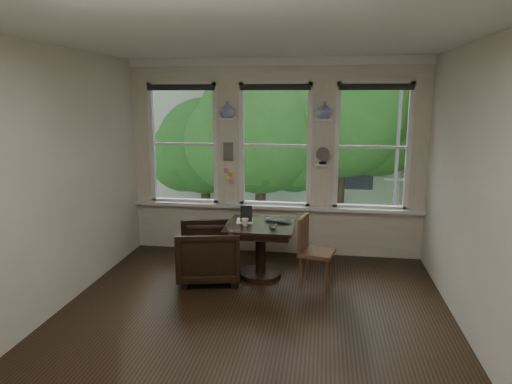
% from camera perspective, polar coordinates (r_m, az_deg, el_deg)
% --- Properties ---
extents(ground, '(4.50, 4.50, 0.00)m').
position_cam_1_polar(ground, '(5.35, -0.42, -15.22)').
color(ground, black).
rests_on(ground, ground).
extents(ceiling, '(4.50, 4.50, 0.00)m').
position_cam_1_polar(ceiling, '(4.80, -0.48, 18.59)').
color(ceiling, silver).
rests_on(ceiling, ground).
extents(wall_back, '(4.50, 0.00, 4.50)m').
position_cam_1_polar(wall_back, '(7.06, 2.42, 4.23)').
color(wall_back, silver).
rests_on(wall_back, ground).
extents(wall_front, '(4.50, 0.00, 4.50)m').
position_cam_1_polar(wall_front, '(2.74, -7.94, -8.37)').
color(wall_front, silver).
rests_on(wall_front, ground).
extents(wall_left, '(0.00, 4.50, 4.50)m').
position_cam_1_polar(wall_left, '(5.66, -23.58, 1.32)').
color(wall_left, silver).
rests_on(wall_left, ground).
extents(wall_right, '(0.00, 4.50, 4.50)m').
position_cam_1_polar(wall_right, '(5.03, 25.78, -0.09)').
color(wall_right, silver).
rests_on(wall_right, ground).
extents(window_left, '(1.10, 0.12, 1.90)m').
position_cam_1_polar(window_left, '(7.33, -8.96, 5.96)').
color(window_left, white).
rests_on(window_left, ground).
extents(window_center, '(1.10, 0.12, 1.90)m').
position_cam_1_polar(window_center, '(7.04, 2.44, 5.85)').
color(window_center, white).
rests_on(window_center, ground).
extents(window_right, '(1.10, 0.12, 1.90)m').
position_cam_1_polar(window_right, '(7.03, 14.32, 5.49)').
color(window_right, white).
rests_on(window_right, ground).
extents(shelf_left, '(0.26, 0.16, 0.03)m').
position_cam_1_polar(shelf_left, '(7.02, -3.59, 9.10)').
color(shelf_left, white).
rests_on(shelf_left, ground).
extents(shelf_right, '(0.26, 0.16, 0.03)m').
position_cam_1_polar(shelf_right, '(6.86, 8.48, 8.93)').
color(shelf_right, white).
rests_on(shelf_right, ground).
extents(intercom, '(0.14, 0.06, 0.28)m').
position_cam_1_polar(intercom, '(7.09, -3.49, 5.07)').
color(intercom, '#59544F').
rests_on(intercom, ground).
extents(sticky_notes, '(0.16, 0.01, 0.24)m').
position_cam_1_polar(sticky_notes, '(7.15, -3.44, 2.29)').
color(sticky_notes, pink).
rests_on(sticky_notes, ground).
extents(desk_fan, '(0.20, 0.20, 0.24)m').
position_cam_1_polar(desk_fan, '(6.90, 8.33, 4.19)').
color(desk_fan, '#59544F').
rests_on(desk_fan, ground).
extents(vase_left, '(0.24, 0.24, 0.25)m').
position_cam_1_polar(vase_left, '(7.02, -3.61, 10.23)').
color(vase_left, white).
rests_on(vase_left, shelf_left).
extents(vase_right, '(0.24, 0.24, 0.25)m').
position_cam_1_polar(vase_right, '(6.86, 8.51, 10.09)').
color(vase_right, white).
rests_on(vase_right, shelf_right).
extents(table, '(0.90, 0.90, 0.75)m').
position_cam_1_polar(table, '(6.29, 0.58, -7.28)').
color(table, black).
rests_on(table, ground).
extents(armchair_left, '(0.99, 0.97, 0.76)m').
position_cam_1_polar(armchair_left, '(6.22, -5.98, -7.52)').
color(armchair_left, black).
rests_on(armchair_left, ground).
extents(cushion_red, '(0.45, 0.45, 0.06)m').
position_cam_1_polar(cushion_red, '(6.20, -5.99, -6.91)').
color(cushion_red, maroon).
rests_on(cushion_red, armchair_left).
extents(side_chair_right, '(0.50, 0.50, 0.92)m').
position_cam_1_polar(side_chair_right, '(6.01, 7.64, -7.45)').
color(side_chair_right, '#4C2C1B').
rests_on(side_chair_right, ground).
extents(laptop, '(0.43, 0.35, 0.03)m').
position_cam_1_polar(laptop, '(6.22, 2.48, -3.75)').
color(laptop, black).
rests_on(laptop, table).
extents(mug, '(0.12, 0.12, 0.09)m').
position_cam_1_polar(mug, '(6.08, -1.39, -3.79)').
color(mug, white).
rests_on(mug, table).
extents(drinking_glass, '(0.12, 0.12, 0.09)m').
position_cam_1_polar(drinking_glass, '(5.92, 2.15, -4.25)').
color(drinking_glass, white).
rests_on(drinking_glass, table).
extents(tablet, '(0.17, 0.09, 0.22)m').
position_cam_1_polar(tablet, '(6.26, -1.24, -2.73)').
color(tablet, black).
rests_on(tablet, table).
extents(papers, '(0.26, 0.33, 0.00)m').
position_cam_1_polar(papers, '(6.32, -1.42, -3.61)').
color(papers, silver).
rests_on(papers, table).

